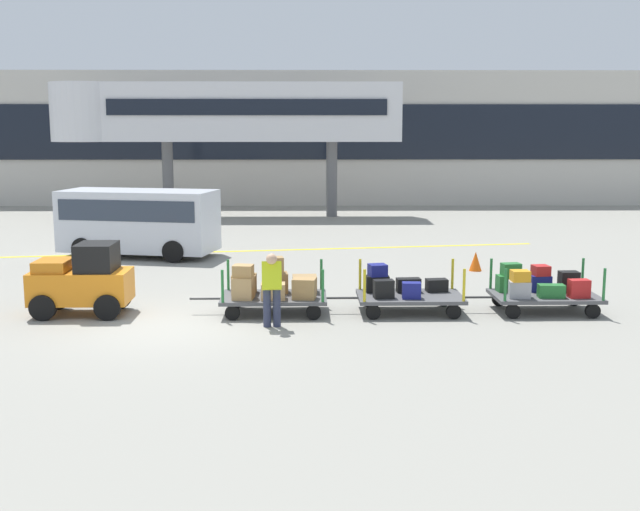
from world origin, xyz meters
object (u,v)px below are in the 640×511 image
(baggage_cart_lead, at_px, (271,288))
(shuttle_van, at_px, (139,218))
(safety_cone_far, at_px, (476,261))
(baggage_cart_tail, at_px, (541,289))
(baggage_cart_middle, at_px, (404,291))
(baggage_tug, at_px, (83,281))
(baggage_handler, at_px, (272,286))

(baggage_cart_lead, xyz_separation_m, shuttle_van, (-4.55, 7.71, 0.67))
(baggage_cart_lead, relative_size, shuttle_van, 0.59)
(baggage_cart_lead, height_order, safety_cone_far, baggage_cart_lead)
(baggage_cart_lead, bearing_deg, shuttle_van, 120.55)
(baggage_cart_tail, bearing_deg, baggage_cart_middle, -179.93)
(baggage_tug, xyz_separation_m, safety_cone_far, (9.69, 5.14, -0.48))
(baggage_cart_middle, bearing_deg, baggage_tug, -178.97)
(baggage_cart_lead, distance_m, safety_cone_far, 7.55)
(baggage_tug, relative_size, baggage_handler, 1.35)
(baggage_cart_lead, xyz_separation_m, safety_cone_far, (5.58, 5.07, -0.29))
(baggage_cart_lead, bearing_deg, baggage_cart_middle, 1.21)
(baggage_handler, bearing_deg, shuttle_van, 117.32)
(baggage_cart_middle, height_order, shuttle_van, shuttle_van)
(baggage_tug, bearing_deg, baggage_cart_lead, 0.91)
(baggage_cart_lead, bearing_deg, baggage_tug, -179.09)
(baggage_cart_tail, height_order, safety_cone_far, baggage_cart_tail)
(baggage_handler, xyz_separation_m, safety_cone_far, (5.51, 6.32, -0.59))
(baggage_cart_lead, height_order, baggage_cart_middle, baggage_cart_lead)
(baggage_cart_lead, relative_size, baggage_handler, 1.92)
(baggage_cart_middle, xyz_separation_m, baggage_cart_tail, (3.04, 0.00, 0.05))
(baggage_cart_middle, bearing_deg, shuttle_van, 134.39)
(baggage_cart_lead, height_order, baggage_handler, baggage_handler)
(baggage_cart_lead, relative_size, safety_cone_far, 5.47)
(baggage_cart_middle, height_order, safety_cone_far, baggage_cart_middle)
(baggage_tug, xyz_separation_m, baggage_cart_middle, (7.04, 0.13, -0.28))
(shuttle_van, bearing_deg, baggage_cart_tail, -36.00)
(baggage_cart_lead, distance_m, baggage_handler, 1.28)
(baggage_cart_middle, height_order, baggage_handler, baggage_handler)
(safety_cone_far, bearing_deg, baggage_cart_middle, -117.85)
(baggage_cart_lead, xyz_separation_m, baggage_handler, (0.08, -1.25, 0.30))
(baggage_cart_tail, bearing_deg, safety_cone_far, 94.47)
(baggage_cart_middle, relative_size, baggage_cart_tail, 1.00)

